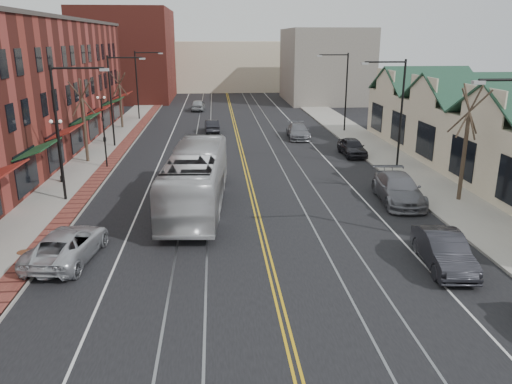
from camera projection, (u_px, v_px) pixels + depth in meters
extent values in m
plane|color=black|center=(290.00, 345.00, 16.26)|extent=(160.00, 160.00, 0.00)
cube|color=gray|center=(75.00, 182.00, 34.33)|extent=(4.00, 120.00, 0.15)
cube|color=gray|center=(413.00, 175.00, 36.22)|extent=(4.00, 120.00, 0.15)
cube|color=beige|center=(496.00, 143.00, 36.03)|extent=(8.00, 36.00, 4.60)
cube|color=maroon|center=(127.00, 55.00, 79.58)|extent=(14.00, 18.00, 14.00)
cube|color=beige|center=(225.00, 66.00, 95.86)|extent=(22.00, 14.00, 9.00)
cube|color=slate|center=(325.00, 65.00, 77.70)|extent=(12.00, 16.00, 11.00)
cylinder|color=black|center=(58.00, 134.00, 29.36)|extent=(0.16, 0.16, 8.00)
cylinder|color=black|center=(77.00, 68.00, 28.36)|extent=(3.00, 0.12, 0.12)
cube|color=#999999|center=(104.00, 70.00, 28.50)|extent=(0.50, 0.25, 0.15)
cylinder|color=black|center=(111.00, 102.00, 44.60)|extent=(0.16, 0.16, 8.00)
cylinder|color=black|center=(125.00, 58.00, 43.59)|extent=(3.00, 0.12, 0.12)
cube|color=#999999|center=(142.00, 59.00, 43.74)|extent=(0.50, 0.25, 0.15)
cylinder|color=black|center=(137.00, 85.00, 59.83)|extent=(0.16, 0.16, 8.00)
cylinder|color=black|center=(148.00, 53.00, 58.83)|extent=(3.00, 0.12, 0.12)
cube|color=#999999|center=(161.00, 53.00, 58.97)|extent=(0.50, 0.25, 0.15)
cube|color=#999999|center=(478.00, 82.00, 20.32)|extent=(0.50, 0.25, 0.15)
cylinder|color=black|center=(401.00, 115.00, 36.88)|extent=(0.16, 0.16, 8.00)
cylinder|color=black|center=(385.00, 62.00, 35.64)|extent=(3.00, 0.12, 0.12)
cube|color=#999999|center=(365.00, 63.00, 35.55)|extent=(0.50, 0.25, 0.15)
cylinder|color=black|center=(346.00, 92.00, 52.11)|extent=(0.16, 0.16, 8.00)
cylinder|color=black|center=(334.00, 55.00, 50.87)|extent=(3.00, 0.12, 0.12)
cube|color=#999999|center=(319.00, 56.00, 50.79)|extent=(0.50, 0.25, 0.15)
cylinder|color=black|center=(62.00, 179.00, 34.19)|extent=(0.28, 0.28, 0.40)
cylinder|color=black|center=(59.00, 153.00, 33.66)|extent=(0.14, 0.14, 4.00)
cube|color=black|center=(56.00, 124.00, 33.07)|extent=(0.60, 0.06, 0.06)
sphere|color=white|center=(51.00, 121.00, 33.00)|extent=(0.24, 0.24, 0.24)
sphere|color=white|center=(60.00, 121.00, 33.05)|extent=(0.24, 0.24, 0.24)
cylinder|color=black|center=(105.00, 139.00, 47.52)|extent=(0.28, 0.28, 0.40)
cylinder|color=black|center=(103.00, 121.00, 46.99)|extent=(0.14, 0.14, 4.00)
cube|color=black|center=(101.00, 99.00, 46.40)|extent=(0.60, 0.06, 0.06)
sphere|color=white|center=(98.00, 98.00, 46.33)|extent=(0.24, 0.24, 0.24)
sphere|color=white|center=(104.00, 97.00, 46.38)|extent=(0.24, 0.24, 0.24)
cylinder|color=#382B21|center=(85.00, 131.00, 39.26)|extent=(0.24, 0.24, 4.90)
cylinder|color=#382B21|center=(82.00, 98.00, 38.51)|extent=(0.58, 1.37, 2.90)
cylinder|color=#382B21|center=(82.00, 98.00, 38.51)|extent=(1.60, 0.66, 2.78)
cylinder|color=#382B21|center=(82.00, 98.00, 38.51)|extent=(0.53, 1.23, 2.96)
cylinder|color=#382B21|center=(82.00, 98.00, 38.51)|extent=(1.69, 1.03, 2.64)
cylinder|color=#382B21|center=(82.00, 98.00, 38.51)|extent=(1.78, 1.29, 2.48)
cylinder|color=#382B21|center=(121.00, 106.00, 54.55)|extent=(0.24, 0.24, 4.55)
cylinder|color=#382B21|center=(119.00, 84.00, 53.85)|extent=(0.55, 1.28, 2.69)
cylinder|color=#382B21|center=(119.00, 84.00, 53.85)|extent=(1.49, 0.62, 2.58)
cylinder|color=#382B21|center=(119.00, 84.00, 53.85)|extent=(0.50, 1.15, 2.75)
cylinder|color=#382B21|center=(119.00, 84.00, 53.85)|extent=(1.57, 0.97, 2.45)
cylinder|color=#382B21|center=(119.00, 84.00, 53.85)|extent=(1.66, 1.20, 2.30)
cylinder|color=#382B21|center=(464.00, 157.00, 29.75)|extent=(0.24, 0.24, 5.25)
cylinder|color=#382B21|center=(469.00, 112.00, 28.94)|extent=(0.61, 1.46, 3.10)
cylinder|color=#382B21|center=(469.00, 112.00, 28.94)|extent=(1.70, 0.70, 2.97)
cylinder|color=#382B21|center=(469.00, 112.00, 28.94)|extent=(0.56, 1.31, 3.17)
cylinder|color=#382B21|center=(469.00, 112.00, 28.94)|extent=(1.80, 1.10, 2.82)
cylinder|color=#382B21|center=(469.00, 112.00, 28.94)|extent=(1.90, 1.37, 2.65)
cylinder|color=#592D19|center=(24.00, 252.00, 22.95)|extent=(0.60, 0.60, 0.02)
cylinder|color=black|center=(105.00, 146.00, 37.76)|extent=(0.12, 0.12, 3.20)
imported|color=black|center=(103.00, 123.00, 37.24)|extent=(0.18, 0.15, 0.90)
imported|color=silver|center=(196.00, 178.00, 29.08)|extent=(3.82, 12.74, 3.50)
imported|color=silver|center=(67.00, 245.00, 22.31)|extent=(3.08, 5.51, 1.45)
imported|color=#222228|center=(444.00, 251.00, 21.61)|extent=(2.09, 4.79, 1.53)
imported|color=slate|center=(398.00, 189.00, 30.25)|extent=(2.82, 5.94, 1.67)
imported|color=#232328|center=(352.00, 147.00, 42.28)|extent=(1.86, 4.39, 1.48)
imported|color=black|center=(212.00, 126.00, 52.90)|extent=(1.66, 4.10, 1.32)
imported|color=slate|center=(298.00, 131.00, 49.54)|extent=(2.25, 5.10, 1.46)
imported|color=#9A9DA1|center=(198.00, 105.00, 68.66)|extent=(2.01, 4.56, 1.53)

